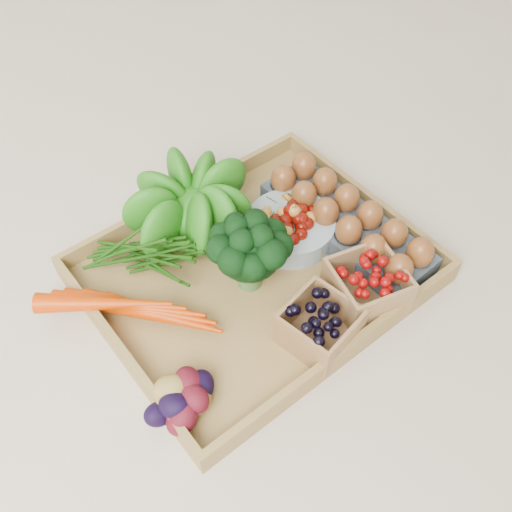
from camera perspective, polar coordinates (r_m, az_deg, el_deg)
ground at (r=1.02m, az=0.00°, el=-2.14°), size 4.00×4.00×0.00m
tray at (r=1.01m, az=0.00°, el=-1.88°), size 0.55×0.45×0.01m
carrots at (r=0.95m, az=-12.00°, el=-5.11°), size 0.23×0.16×0.05m
lettuce at (r=1.02m, az=-6.41°, el=5.63°), size 0.15×0.15×0.15m
broccoli at (r=0.95m, az=-0.67°, el=-0.67°), size 0.14×0.14×0.11m
cherry_bowl at (r=1.05m, az=3.45°, el=2.81°), size 0.16×0.16×0.04m
egg_carton at (r=1.06m, az=8.92°, el=2.87°), size 0.13×0.35×0.04m
potatoes at (r=0.85m, az=-7.45°, el=-13.42°), size 0.13×0.13×0.07m
punnet_blackberry at (r=0.91m, az=6.40°, el=-6.95°), size 0.12×0.12×0.07m
punnet_raspberry at (r=0.96m, az=11.01°, el=-2.95°), size 0.14×0.14×0.08m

